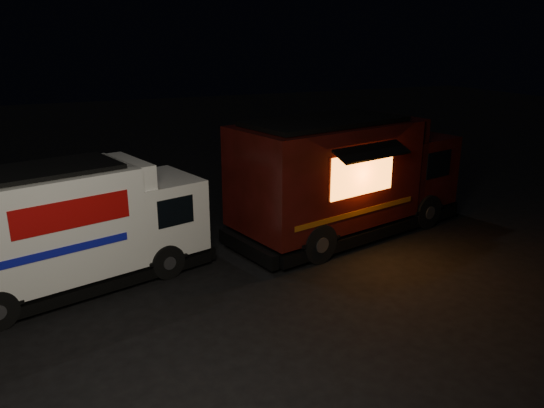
{
  "coord_description": "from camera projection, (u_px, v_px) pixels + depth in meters",
  "views": [
    {
      "loc": [
        -3.91,
        -9.14,
        5.42
      ],
      "look_at": [
        0.95,
        2.0,
        1.57
      ],
      "focal_mm": 35.0,
      "sensor_mm": 36.0,
      "label": 1
    }
  ],
  "objects": [
    {
      "name": "ground",
      "position": [
        269.0,
        307.0,
        11.11
      ],
      "size": [
        80.0,
        80.0,
        0.0
      ],
      "primitive_type": "plane",
      "color": "black",
      "rests_on": "ground"
    },
    {
      "name": "white_truck",
      "position": [
        72.0,
        227.0,
        11.69
      ],
      "size": [
        6.57,
        3.71,
        2.82
      ],
      "primitive_type": null,
      "rotation": [
        0.0,
        0.0,
        0.27
      ],
      "color": "silver",
      "rests_on": "ground"
    },
    {
      "name": "red_truck",
      "position": [
        349.0,
        175.0,
        14.97
      ],
      "size": [
        7.62,
        4.22,
        3.35
      ],
      "primitive_type": null,
      "rotation": [
        0.0,
        0.0,
        0.23
      ],
      "color": "#3E0C0B",
      "rests_on": "ground"
    }
  ]
}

